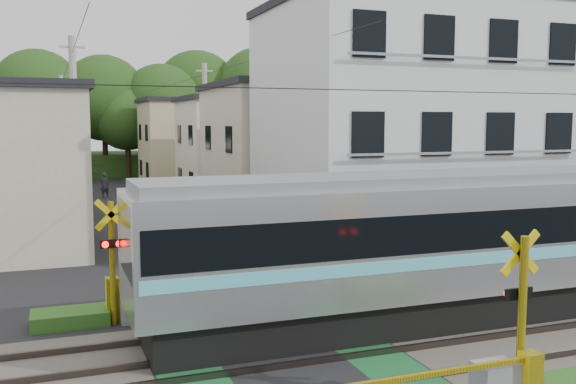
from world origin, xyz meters
name	(u,v)px	position (x,y,z in m)	size (l,w,h in m)	color
ground	(281,360)	(0.00, 0.00, 0.00)	(120.00, 120.00, 0.00)	black
track_bed	(281,358)	(0.00, 0.00, 0.04)	(120.00, 120.00, 0.14)	#47423A
crossing_signal_near	(502,374)	(2.59, -3.65, 0.71)	(4.74, 0.65, 3.09)	yellow
crossing_signal_far	(131,293)	(-2.59, 3.65, 0.71)	(4.74, 0.65, 3.09)	yellow
apartment_block	(406,128)	(8.50, 9.49, 4.66)	(10.20, 8.36, 9.30)	silver
houses_row	(133,150)	(0.25, 25.92, 3.24)	(22.07, 31.35, 6.80)	beige
tree_hill	(118,111)	(1.66, 47.82, 5.86)	(40.00, 13.78, 11.82)	#234316
catenary	(522,173)	(6.00, 0.03, 3.70)	(60.00, 5.04, 7.00)	#2D2D33
utility_poles	(115,137)	(-1.05, 23.01, 4.08)	(7.90, 42.00, 8.00)	#A5A5A0
pedestrian	(104,185)	(-1.06, 30.72, 0.82)	(0.60, 0.39, 1.65)	#302E3A
weed_patches	(359,342)	(1.76, -0.09, 0.18)	(10.25, 8.80, 0.40)	#2D5E1E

